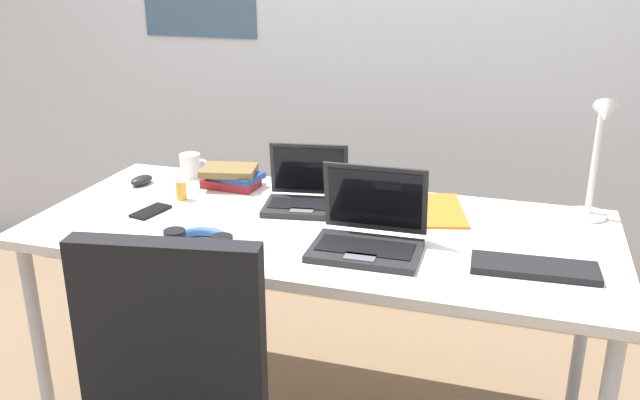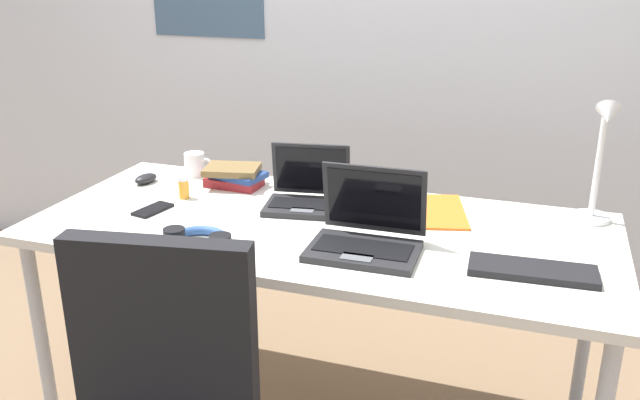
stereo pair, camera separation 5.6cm
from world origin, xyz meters
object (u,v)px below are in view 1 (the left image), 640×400
(laptop_mid_desk, at_px, (306,195))
(pill_bottle, at_px, (181,188))
(laptop_center, at_px, (368,234))
(computer_mouse, at_px, (142,180))
(headphones, at_px, (198,241))
(book_stack, at_px, (231,177))
(coffee_mug, at_px, (191,165))
(desk_lamp, at_px, (596,161))
(paper_folder_front_left, at_px, (427,210))
(cell_phone, at_px, (151,211))
(external_keyboard, at_px, (534,268))

(laptop_mid_desk, relative_size, pill_bottle, 3.73)
(laptop_center, relative_size, computer_mouse, 3.23)
(laptop_center, height_order, pill_bottle, laptop_center)
(headphones, distance_m, book_stack, 0.53)
(book_stack, relative_size, coffee_mug, 2.03)
(laptop_center, bearing_deg, headphones, -165.15)
(laptop_center, relative_size, pill_bottle, 3.93)
(headphones, height_order, coffee_mug, coffee_mug)
(desk_lamp, xyz_separation_m, headphones, (-1.09, -0.54, -0.18))
(pill_bottle, relative_size, paper_folder_front_left, 0.25)
(laptop_mid_desk, height_order, laptop_center, laptop_center)
(coffee_mug, bearing_deg, paper_folder_front_left, -6.46)
(laptop_mid_desk, height_order, cell_phone, laptop_mid_desk)
(external_keyboard, distance_m, headphones, 0.93)
(computer_mouse, bearing_deg, coffee_mug, 59.69)
(desk_lamp, xyz_separation_m, laptop_center, (-0.61, -0.42, -0.15))
(computer_mouse, bearing_deg, external_keyboard, -1.04)
(headphones, bearing_deg, coffee_mug, 119.03)
(cell_phone, height_order, coffee_mug, coffee_mug)
(computer_mouse, height_order, coffee_mug, coffee_mug)
(book_stack, bearing_deg, laptop_center, -32.85)
(laptop_center, relative_size, cell_phone, 2.28)
(laptop_center, bearing_deg, external_keyboard, -1.41)
(desk_lamp, height_order, laptop_mid_desk, desk_lamp)
(headphones, bearing_deg, laptop_mid_desk, 63.69)
(desk_lamp, relative_size, cell_phone, 2.94)
(desk_lamp, height_order, laptop_center, desk_lamp)
(pill_bottle, bearing_deg, paper_folder_front_left, 9.38)
(computer_mouse, bearing_deg, headphones, -32.04)
(laptop_mid_desk, bearing_deg, pill_bottle, -172.57)
(pill_bottle, bearing_deg, book_stack, 56.66)
(headphones, xyz_separation_m, pill_bottle, (-0.24, 0.34, 0.03))
(desk_lamp, distance_m, cell_phone, 1.41)
(cell_phone, distance_m, book_stack, 0.35)
(cell_phone, bearing_deg, pill_bottle, 88.11)
(laptop_mid_desk, distance_m, headphones, 0.44)
(paper_folder_front_left, height_order, coffee_mug, coffee_mug)
(laptop_mid_desk, relative_size, computer_mouse, 3.07)
(external_keyboard, height_order, cell_phone, external_keyboard)
(cell_phone, bearing_deg, book_stack, 76.68)
(laptop_mid_desk, xyz_separation_m, headphones, (-0.20, -0.40, -0.03))
(headphones, xyz_separation_m, paper_folder_front_left, (0.59, 0.48, -0.01))
(desk_lamp, relative_size, laptop_center, 1.29)
(computer_mouse, bearing_deg, laptop_center, -6.56)
(cell_phone, bearing_deg, computer_mouse, 138.12)
(desk_lamp, height_order, cell_phone, desk_lamp)
(external_keyboard, bearing_deg, book_stack, 156.09)
(external_keyboard, relative_size, headphones, 1.54)
(computer_mouse, xyz_separation_m, headphones, (0.45, -0.44, -0.00))
(external_keyboard, bearing_deg, laptop_center, 175.32)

